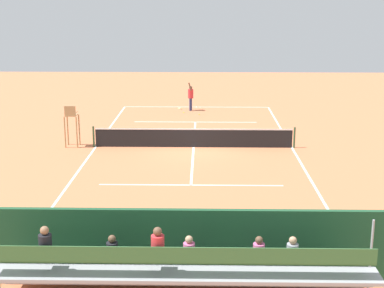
{
  "coord_description": "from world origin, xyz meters",
  "views": [
    {
      "loc": [
        -0.49,
        28.06,
        7.4
      ],
      "look_at": [
        0.0,
        4.0,
        1.2
      ],
      "focal_mm": 53.31,
      "sensor_mm": 36.0,
      "label": 1
    }
  ],
  "objects_px": {
    "bleacher_stand": "(182,270)",
    "tennis_player": "(191,96)",
    "equipment_bag": "(213,263)",
    "tennis_ball_far": "(184,112)",
    "tennis_net": "(194,138)",
    "umpire_chair": "(71,121)",
    "courtside_bench": "(282,249)",
    "tennis_racket": "(180,108)",
    "tennis_ball_near": "(199,114)"
  },
  "relations": [
    {
      "from": "equipment_bag",
      "to": "tennis_ball_far",
      "type": "height_order",
      "value": "equipment_bag"
    },
    {
      "from": "umpire_chair",
      "to": "equipment_bag",
      "type": "relative_size",
      "value": 2.38
    },
    {
      "from": "tennis_ball_near",
      "to": "umpire_chair",
      "type": "bearing_deg",
      "value": 52.04
    },
    {
      "from": "tennis_net",
      "to": "tennis_racket",
      "type": "height_order",
      "value": "tennis_net"
    },
    {
      "from": "tennis_net",
      "to": "tennis_ball_near",
      "type": "xyz_separation_m",
      "value": [
        -0.21,
        -8.25,
        -0.47
      ]
    },
    {
      "from": "tennis_ball_near",
      "to": "tennis_net",
      "type": "bearing_deg",
      "value": 88.52
    },
    {
      "from": "courtside_bench",
      "to": "tennis_ball_far",
      "type": "distance_m",
      "value": 22.42
    },
    {
      "from": "tennis_player",
      "to": "equipment_bag",
      "type": "bearing_deg",
      "value": 92.84
    },
    {
      "from": "equipment_bag",
      "to": "tennis_net",
      "type": "bearing_deg",
      "value": -86.69
    },
    {
      "from": "tennis_racket",
      "to": "tennis_player",
      "type": "bearing_deg",
      "value": 138.09
    },
    {
      "from": "bleacher_stand",
      "to": "courtside_bench",
      "type": "height_order",
      "value": "bleacher_stand"
    },
    {
      "from": "tennis_net",
      "to": "tennis_ball_far",
      "type": "relative_size",
      "value": 156.06
    },
    {
      "from": "tennis_net",
      "to": "courtside_bench",
      "type": "bearing_deg",
      "value": 101.6
    },
    {
      "from": "tennis_ball_near",
      "to": "tennis_ball_far",
      "type": "relative_size",
      "value": 1.0
    },
    {
      "from": "bleacher_stand",
      "to": "equipment_bag",
      "type": "bearing_deg",
      "value": -112.16
    },
    {
      "from": "tennis_player",
      "to": "tennis_racket",
      "type": "xyz_separation_m",
      "value": [
        0.77,
        -0.69,
        -1.0
      ]
    },
    {
      "from": "umpire_chair",
      "to": "tennis_ball_far",
      "type": "bearing_deg",
      "value": -121.39
    },
    {
      "from": "tennis_player",
      "to": "tennis_racket",
      "type": "bearing_deg",
      "value": -41.91
    },
    {
      "from": "bleacher_stand",
      "to": "tennis_racket",
      "type": "bearing_deg",
      "value": -87.47
    },
    {
      "from": "tennis_player",
      "to": "tennis_ball_far",
      "type": "distance_m",
      "value": 1.38
    },
    {
      "from": "tennis_ball_near",
      "to": "tennis_ball_far",
      "type": "height_order",
      "value": "same"
    },
    {
      "from": "umpire_chair",
      "to": "tennis_net",
      "type": "bearing_deg",
      "value": 179.78
    },
    {
      "from": "tennis_racket",
      "to": "tennis_ball_far",
      "type": "bearing_deg",
      "value": 102.25
    },
    {
      "from": "courtside_bench",
      "to": "equipment_bag",
      "type": "bearing_deg",
      "value": 3.77
    },
    {
      "from": "bleacher_stand",
      "to": "tennis_ball_near",
      "type": "height_order",
      "value": "bleacher_stand"
    },
    {
      "from": "umpire_chair",
      "to": "bleacher_stand",
      "type": "bearing_deg",
      "value": 111.96
    },
    {
      "from": "tennis_net",
      "to": "equipment_bag",
      "type": "relative_size",
      "value": 11.44
    },
    {
      "from": "tennis_net",
      "to": "tennis_player",
      "type": "distance_m",
      "value": 9.75
    },
    {
      "from": "umpire_chair",
      "to": "tennis_player",
      "type": "relative_size",
      "value": 1.11
    },
    {
      "from": "bleacher_stand",
      "to": "umpire_chair",
      "type": "relative_size",
      "value": 4.23
    },
    {
      "from": "tennis_net",
      "to": "courtside_bench",
      "type": "relative_size",
      "value": 5.72
    },
    {
      "from": "umpire_chair",
      "to": "tennis_racket",
      "type": "distance_m",
      "value": 11.63
    },
    {
      "from": "tennis_ball_near",
      "to": "tennis_ball_far",
      "type": "distance_m",
      "value": 1.19
    },
    {
      "from": "umpire_chair",
      "to": "tennis_ball_far",
      "type": "relative_size",
      "value": 32.42
    },
    {
      "from": "umpire_chair",
      "to": "courtside_bench",
      "type": "bearing_deg",
      "value": 123.87
    },
    {
      "from": "tennis_net",
      "to": "umpire_chair",
      "type": "distance_m",
      "value": 6.25
    },
    {
      "from": "bleacher_stand",
      "to": "tennis_ball_near",
      "type": "distance_m",
      "value": 23.59
    },
    {
      "from": "tennis_ball_near",
      "to": "tennis_player",
      "type": "bearing_deg",
      "value": -68.4
    },
    {
      "from": "courtside_bench",
      "to": "tennis_racket",
      "type": "distance_m",
      "value": 24.01
    },
    {
      "from": "equipment_bag",
      "to": "tennis_racket",
      "type": "height_order",
      "value": "equipment_bag"
    },
    {
      "from": "bleacher_stand",
      "to": "umpire_chair",
      "type": "bearing_deg",
      "value": -68.04
    },
    {
      "from": "tennis_net",
      "to": "tennis_ball_far",
      "type": "height_order",
      "value": "tennis_net"
    },
    {
      "from": "bleacher_stand",
      "to": "courtside_bench",
      "type": "bearing_deg",
      "value": -143.04
    },
    {
      "from": "bleacher_stand",
      "to": "tennis_player",
      "type": "relative_size",
      "value": 4.7
    },
    {
      "from": "equipment_bag",
      "to": "tennis_player",
      "type": "distance_m",
      "value": 23.17
    },
    {
      "from": "tennis_racket",
      "to": "tennis_ball_far",
      "type": "relative_size",
      "value": 8.84
    },
    {
      "from": "tennis_racket",
      "to": "bleacher_stand",
      "type": "bearing_deg",
      "value": 92.53
    },
    {
      "from": "bleacher_stand",
      "to": "tennis_player",
      "type": "xyz_separation_m",
      "value": [
        0.36,
        -25.05,
        0.1
      ]
    },
    {
      "from": "courtside_bench",
      "to": "equipment_bag",
      "type": "relative_size",
      "value": 2.0
    },
    {
      "from": "equipment_bag",
      "to": "tennis_ball_far",
      "type": "xyz_separation_m",
      "value": [
        1.58,
        -22.26,
        -0.15
      ]
    }
  ]
}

